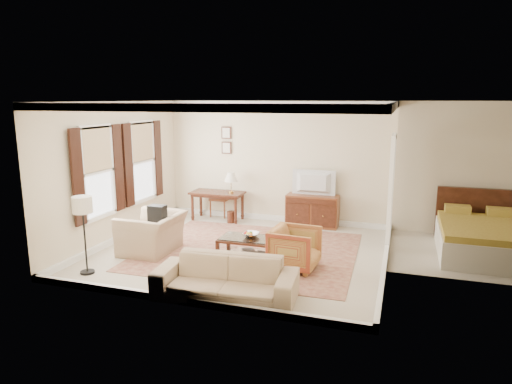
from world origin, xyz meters
The scene contains 21 objects.
room_shell centered at (0.00, 0.00, 2.47)m, with size 5.51×5.01×2.91m.
annex_bedroom centered at (4.49, 1.15, 0.34)m, with size 3.00×2.70×2.90m.
window_front centered at (-2.70, -0.70, 1.55)m, with size 0.12×1.56×1.80m, color #CCB284, non-canonical shape.
window_rear centered at (-2.70, 0.90, 1.55)m, with size 0.12×1.56×1.80m, color #CCB284, non-canonical shape.
doorway centered at (2.71, 1.50, 1.08)m, with size 0.10×1.12×2.25m, color white, non-canonical shape.
rug centered at (0.13, 0.07, 0.01)m, with size 4.10×3.51×0.01m, color maroon.
writing_desk centered at (-1.38, 2.08, 0.59)m, with size 1.29×0.64×0.70m.
desk_chair centered at (-1.45, 2.43, 0.53)m, with size 0.45×0.45×1.05m, color brown, non-canonical shape.
desk_lamp centered at (-1.01, 2.08, 0.95)m, with size 0.32×0.32×0.50m, color silver, non-canonical shape.
framed_prints centered at (-1.28, 2.47, 1.94)m, with size 0.25×0.04×0.68m, color #4E2416, non-canonical shape.
sideboard centered at (0.96, 2.24, 0.37)m, with size 1.21×0.47×0.74m, color brown.
tv centered at (0.96, 2.22, 1.22)m, with size 0.96×0.55×0.13m, color black.
coffee_table centered at (0.29, -0.44, 0.34)m, with size 1.06×0.63×0.45m.
fruit_bowl centered at (0.32, -0.36, 0.50)m, with size 0.42×0.42×0.10m, color silver.
book_a centered at (0.19, -0.43, 0.18)m, with size 0.28×0.04×0.38m, color brown.
book_b centered at (0.41, -0.44, 0.17)m, with size 0.28×0.03×0.38m, color brown.
striped_armchair centered at (1.20, -0.56, 0.41)m, with size 0.79×0.74×0.82m, color #963820.
club_armchair centered at (-1.65, -0.54, 0.51)m, with size 1.17×0.76×1.02m, color tan.
backpack centered at (-1.52, -0.54, 0.76)m, with size 0.32×0.22×0.40m, color black.
sofa centered at (0.49, -2.06, 0.42)m, with size 2.12×0.62×0.83m, color tan.
floor_lamp centered at (-2.14, -1.88, 1.11)m, with size 0.33×0.33×1.35m.
Camera 1 is at (2.91, -8.02, 2.95)m, focal length 32.00 mm.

